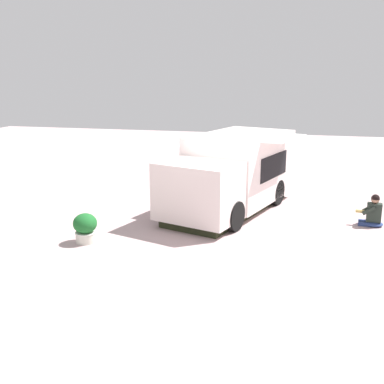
% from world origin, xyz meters
% --- Properties ---
extents(ground_plane, '(40.00, 40.00, 0.00)m').
position_xyz_m(ground_plane, '(0.00, 0.00, 0.00)').
color(ground_plane, '#BB9E9F').
extents(food_truck, '(3.93, 5.45, 2.23)m').
position_xyz_m(food_truck, '(-0.05, -1.69, 1.07)').
color(food_truck, white).
rests_on(food_truck, ground_plane).
extents(person_customer, '(0.76, 0.49, 0.88)m').
position_xyz_m(person_customer, '(-4.02, -1.06, 0.35)').
color(person_customer, navy).
rests_on(person_customer, ground_plane).
extents(planter_flowering_near, '(0.58, 0.58, 0.73)m').
position_xyz_m(planter_flowering_near, '(2.95, 1.93, 0.38)').
color(planter_flowering_near, beige).
rests_on(planter_flowering_near, ground_plane).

